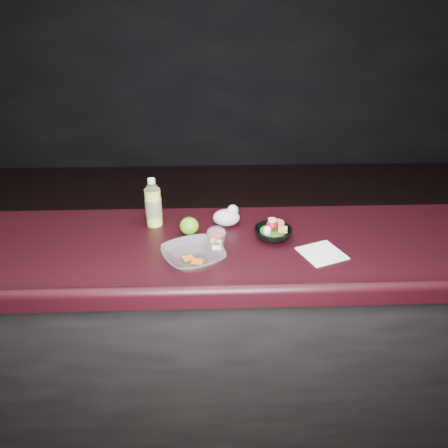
{
  "coord_description": "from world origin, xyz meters",
  "views": [
    {
      "loc": [
        -0.0,
        -1.29,
        1.96
      ],
      "look_at": [
        0.06,
        0.33,
        1.1
      ],
      "focal_mm": 35.0,
      "sensor_mm": 36.0,
      "label": 1
    }
  ],
  "objects_px": {
    "snack_bowl": "(273,232)",
    "takeout_bowl": "(193,256)",
    "lemonade_bottle": "(153,206)",
    "green_apple": "(189,226)",
    "fruit_cup": "(216,239)"
  },
  "relations": [
    {
      "from": "snack_bowl",
      "to": "takeout_bowl",
      "type": "xyz_separation_m",
      "value": [
        -0.34,
        -0.18,
        -0.0
      ]
    },
    {
      "from": "lemonade_bottle",
      "to": "green_apple",
      "type": "bearing_deg",
      "value": -29.74
    },
    {
      "from": "fruit_cup",
      "to": "lemonade_bottle",
      "type": "bearing_deg",
      "value": 138.89
    },
    {
      "from": "lemonade_bottle",
      "to": "takeout_bowl",
      "type": "bearing_deg",
      "value": -60.26
    },
    {
      "from": "green_apple",
      "to": "lemonade_bottle",
      "type": "bearing_deg",
      "value": 150.26
    },
    {
      "from": "lemonade_bottle",
      "to": "fruit_cup",
      "type": "relative_size",
      "value": 2.03
    },
    {
      "from": "fruit_cup",
      "to": "snack_bowl",
      "type": "height_order",
      "value": "fruit_cup"
    },
    {
      "from": "takeout_bowl",
      "to": "lemonade_bottle",
      "type": "bearing_deg",
      "value": 119.74
    },
    {
      "from": "fruit_cup",
      "to": "snack_bowl",
      "type": "bearing_deg",
      "value": 21.29
    },
    {
      "from": "green_apple",
      "to": "snack_bowl",
      "type": "xyz_separation_m",
      "value": [
        0.36,
        -0.06,
        -0.01
      ]
    },
    {
      "from": "green_apple",
      "to": "snack_bowl",
      "type": "distance_m",
      "value": 0.37
    },
    {
      "from": "fruit_cup",
      "to": "green_apple",
      "type": "height_order",
      "value": "fruit_cup"
    },
    {
      "from": "lemonade_bottle",
      "to": "takeout_bowl",
      "type": "distance_m",
      "value": 0.38
    },
    {
      "from": "fruit_cup",
      "to": "green_apple",
      "type": "relative_size",
      "value": 1.28
    },
    {
      "from": "lemonade_bottle",
      "to": "fruit_cup",
      "type": "distance_m",
      "value": 0.37
    }
  ]
}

